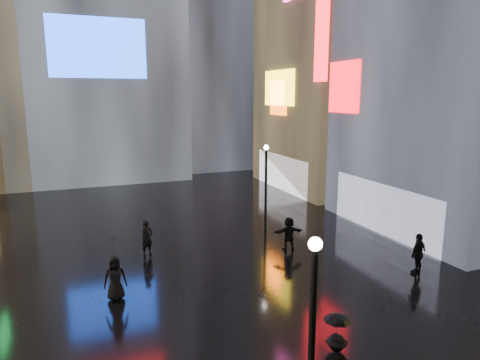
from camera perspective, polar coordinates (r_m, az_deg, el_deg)
ground at (r=24.54m, az=-7.01°, el=-8.07°), size 140.00×140.00×0.00m
building_right_far at (r=39.48m, az=12.67°, el=19.60°), size 10.28×12.00×28.00m
tower_flank_right at (r=51.41m, az=-5.09°, el=21.24°), size 12.00×12.00×34.00m
lamp_near at (r=10.05m, az=9.58°, el=-19.79°), size 0.30×0.30×5.20m
lamp_far at (r=25.65m, az=3.47°, el=-0.32°), size 0.30×0.30×5.20m
pedestrian_3 at (r=21.49m, az=22.68°, el=-9.04°), size 1.21×0.78×1.92m
pedestrian_4 at (r=18.15m, az=-16.31°, el=-12.48°), size 0.95×0.66×1.86m
pedestrian_5 at (r=22.93m, az=6.53°, el=-7.10°), size 1.71×0.75×1.79m
pedestrian_6 at (r=22.49m, az=-12.28°, el=-7.59°), size 0.79×0.67×1.85m
umbrella_1 at (r=12.56m, az=12.86°, el=-18.25°), size 0.98×0.98×0.65m
umbrella_2 at (r=17.66m, az=-16.55°, el=-8.49°), size 1.27×1.28×0.82m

